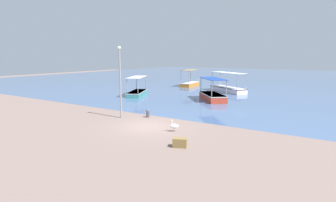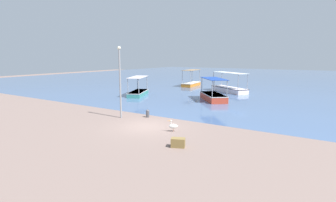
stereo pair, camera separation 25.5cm
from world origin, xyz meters
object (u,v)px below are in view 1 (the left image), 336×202
object	(u,v)px
fishing_boat_outer	(228,88)
cargo_crate	(180,143)
lamp_post	(120,78)
fishing_boat_far_left	(137,92)
fishing_boat_near_left	(190,83)
pelican	(174,126)
fishing_boat_center	(212,96)
mooring_bollard	(148,113)

from	to	relation	value
fishing_boat_outer	cargo_crate	size ratio (longest dim) A/B	8.12
lamp_post	cargo_crate	size ratio (longest dim) A/B	7.52
fishing_boat_far_left	fishing_boat_near_left	xyz separation A→B (m)	(0.84, 13.18, 0.04)
fishing_boat_far_left	lamp_post	size ratio (longest dim) A/B	0.90
fishing_boat_near_left	pelican	world-z (taller)	fishing_boat_near_left
cargo_crate	fishing_boat_center	bearing A→B (deg)	105.89
fishing_boat_far_left	lamp_post	distance (m)	12.70
mooring_bollard	cargo_crate	bearing A→B (deg)	-40.38
lamp_post	cargo_crate	xyz separation A→B (m)	(7.49, -3.59, -2.99)
fishing_boat_outer	mooring_bollard	world-z (taller)	fishing_boat_outer
fishing_boat_far_left	pelican	world-z (taller)	fishing_boat_far_left
fishing_boat_far_left	mooring_bollard	world-z (taller)	fishing_boat_far_left
fishing_boat_outer	fishing_boat_near_left	world-z (taller)	fishing_boat_outer
fishing_boat_outer	cargo_crate	xyz separation A→B (m)	(5.34, -23.49, -0.27)
fishing_boat_far_left	pelican	xyz separation A→B (m)	(12.31, -11.61, -0.10)
fishing_boat_center	lamp_post	bearing A→B (deg)	-104.10
fishing_boat_center	lamp_post	distance (m)	12.73
fishing_boat_outer	cargo_crate	bearing A→B (deg)	-77.18
mooring_bollard	cargo_crate	world-z (taller)	mooring_bollard
fishing_boat_far_left	fishing_boat_near_left	world-z (taller)	fishing_boat_near_left
fishing_boat_far_left	fishing_boat_center	size ratio (longest dim) A/B	1.04
fishing_boat_center	pelican	world-z (taller)	fishing_boat_center
fishing_boat_far_left	pelican	bearing A→B (deg)	-43.32
fishing_boat_far_left	fishing_boat_outer	distance (m)	12.87
fishing_boat_far_left	fishing_boat_near_left	size ratio (longest dim) A/B	1.05
mooring_bollard	cargo_crate	xyz separation A→B (m)	(5.75, -4.89, -0.09)
fishing_boat_far_left	mooring_bollard	size ratio (longest dim) A/B	7.91
fishing_boat_near_left	cargo_crate	bearing A→B (deg)	-64.02
fishing_boat_far_left	fishing_boat_near_left	bearing A→B (deg)	86.35
lamp_post	mooring_bollard	bearing A→B (deg)	36.87
mooring_bollard	fishing_boat_near_left	bearing A→B (deg)	108.60
fishing_boat_center	fishing_boat_outer	bearing A→B (deg)	96.46
fishing_boat_near_left	lamp_post	distance (m)	24.50
pelican	lamp_post	xyz separation A→B (m)	(-5.68, 1.13, 2.87)
fishing_boat_outer	mooring_bollard	distance (m)	18.60
fishing_boat_outer	cargo_crate	distance (m)	24.09
fishing_boat_near_left	mooring_bollard	bearing A→B (deg)	-71.40
fishing_boat_center	mooring_bollard	size ratio (longest dim) A/B	7.64
fishing_boat_center	pelican	size ratio (longest dim) A/B	6.26
fishing_boat_outer	fishing_boat_near_left	bearing A→B (deg)	154.66
fishing_boat_near_left	lamp_post	bearing A→B (deg)	-76.25
fishing_boat_outer	lamp_post	bearing A→B (deg)	-96.15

